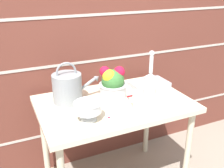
% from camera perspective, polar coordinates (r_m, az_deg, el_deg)
% --- Properties ---
extents(brick_wall, '(3.60, 0.08, 2.20)m').
position_cam_1_polar(brick_wall, '(2.10, -4.76, 10.01)').
color(brick_wall, brown).
rests_on(brick_wall, ground_plane).
extents(patio_table, '(1.04, 0.68, 0.74)m').
position_cam_1_polar(patio_table, '(1.86, 0.44, -6.15)').
color(patio_table, beige).
rests_on(patio_table, ground_plane).
extents(watering_can, '(0.34, 0.20, 0.29)m').
position_cam_1_polar(watering_can, '(1.81, -9.62, -0.77)').
color(watering_can, gray).
rests_on(watering_can, patio_table).
extents(crystal_pedestal_bowl, '(0.17, 0.17, 0.12)m').
position_cam_1_polar(crystal_pedestal_bowl, '(1.57, -5.23, -5.19)').
color(crystal_pedestal_bowl, silver).
rests_on(crystal_pedestal_bowl, patio_table).
extents(flower_planter, '(0.20, 0.20, 0.23)m').
position_cam_1_polar(flower_planter, '(1.86, 0.13, 0.18)').
color(flower_planter, '#BCBCC1').
rests_on(flower_planter, patio_table).
extents(glass_decanter, '(0.09, 0.09, 0.34)m').
position_cam_1_polar(glass_decanter, '(1.89, 8.30, 0.39)').
color(glass_decanter, silver).
rests_on(glass_decanter, patio_table).
extents(figurine_vase, '(0.07, 0.07, 0.17)m').
position_cam_1_polar(figurine_vase, '(1.68, 3.59, -3.69)').
color(figurine_vase, white).
rests_on(figurine_vase, patio_table).
extents(wire_tray, '(0.29, 0.20, 0.04)m').
position_cam_1_polar(wire_tray, '(2.09, 8.02, -0.26)').
color(wire_tray, '#B7B7BC').
rests_on(wire_tray, patio_table).
extents(fallen_petal, '(0.01, 0.01, 0.01)m').
position_cam_1_polar(fallen_petal, '(1.62, -0.65, -7.30)').
color(fallen_petal, red).
rests_on(fallen_petal, patio_table).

